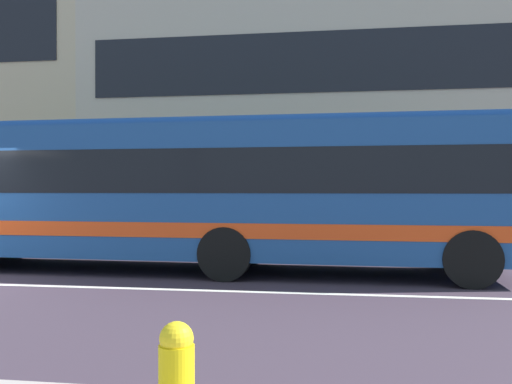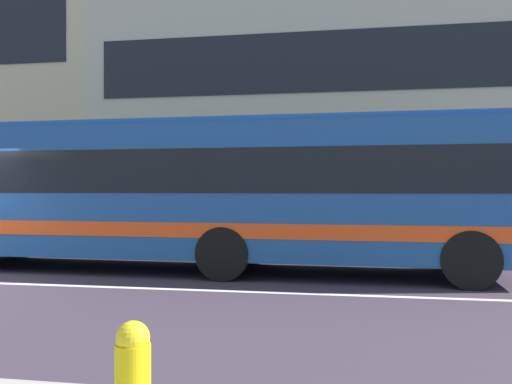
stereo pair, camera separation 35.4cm
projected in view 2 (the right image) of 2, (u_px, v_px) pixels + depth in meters
hedge_row_far at (211, 235)px, 15.45m from camera, size 20.21×1.10×0.86m
apartment_block_right at (355, 104)px, 23.31m from camera, size 19.29×8.95×10.29m
transit_bus at (203, 189)px, 11.82m from camera, size 12.26×2.97×3.06m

